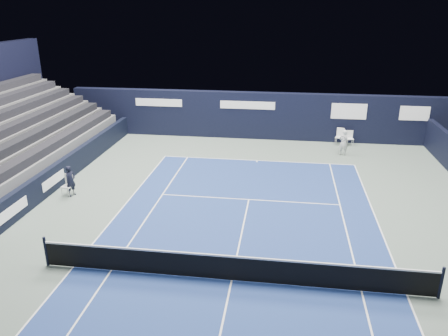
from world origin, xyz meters
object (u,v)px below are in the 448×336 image
object	(u,v)px
line_judge_chair	(68,184)
tennis_net	(232,267)
folding_chair_back_b	(350,137)
folding_chair_back_a	(340,133)
tennis_player	(343,142)

from	to	relation	value
line_judge_chair	tennis_net	xyz separation A→B (m)	(8.47, -5.75, -0.07)
tennis_net	folding_chair_back_b	bearing A→B (deg)	70.27
folding_chair_back_a	tennis_net	xyz separation A→B (m)	(-5.05, -15.83, -0.21)
folding_chair_back_b	line_judge_chair	distance (m)	17.31
line_judge_chair	tennis_player	xyz separation A→B (m)	(13.48, 7.92, 0.20)
line_judge_chair	tennis_player	bearing A→B (deg)	39.65
tennis_net	tennis_player	world-z (taller)	tennis_player
folding_chair_back_a	folding_chair_back_b	size ratio (longest dim) A/B	1.14
line_judge_chair	tennis_net	distance (m)	10.24
folding_chair_back_b	tennis_net	distance (m)	16.74
folding_chair_back_b	tennis_player	distance (m)	2.20
folding_chair_back_b	tennis_player	bearing A→B (deg)	-112.69
folding_chair_back_b	tennis_player	size ratio (longest dim) A/B	0.61
tennis_net	tennis_player	xyz separation A→B (m)	(5.01, 13.67, 0.27)
line_judge_chair	folding_chair_back_b	bearing A→B (deg)	44.54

